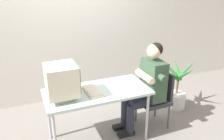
# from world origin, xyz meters

# --- Properties ---
(ground_plane) EXTENTS (12.00, 12.00, 0.00)m
(ground_plane) POSITION_xyz_m (0.00, 0.00, 0.00)
(ground_plane) COLOR gray
(wall_back) EXTENTS (8.00, 0.10, 3.00)m
(wall_back) POSITION_xyz_m (0.30, 1.40, 1.50)
(wall_back) COLOR silver
(wall_back) RESTS_ON ground_plane
(desk) EXTENTS (1.32, 0.63, 0.73)m
(desk) POSITION_xyz_m (0.00, 0.00, 0.68)
(desk) COLOR #B7B7BC
(desk) RESTS_ON ground_plane
(crt_monitor) EXTENTS (0.36, 0.36, 0.42)m
(crt_monitor) POSITION_xyz_m (-0.43, -0.04, 0.96)
(crt_monitor) COLOR beige
(crt_monitor) RESTS_ON desk
(keyboard) EXTENTS (0.20, 0.43, 0.03)m
(keyboard) POSITION_xyz_m (-0.06, 0.00, 0.75)
(keyboard) COLOR beige
(keyboard) RESTS_ON desk
(office_chair) EXTENTS (0.41, 0.41, 0.84)m
(office_chair) POSITION_xyz_m (0.91, 0.00, 0.47)
(office_chair) COLOR #4C4C51
(office_chair) RESTS_ON ground_plane
(person_seated) EXTENTS (0.67, 0.58, 1.28)m
(person_seated) POSITION_xyz_m (0.73, 0.00, 0.69)
(person_seated) COLOR #334C38
(person_seated) RESTS_ON ground_plane
(potted_plant) EXTENTS (0.69, 0.65, 0.87)m
(potted_plant) POSITION_xyz_m (1.51, 0.31, 0.31)
(potted_plant) COLOR silver
(potted_plant) RESTS_ON ground_plane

